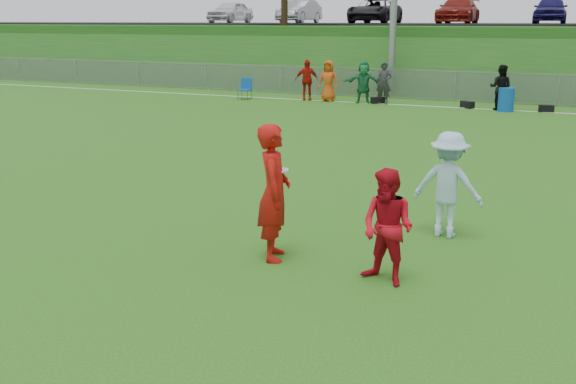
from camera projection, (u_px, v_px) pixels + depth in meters
The scene contains 14 objects.
ground at pixel (228, 261), 9.12m from camera, with size 120.00×120.00×0.00m, color #255C13.
sideline_far at pixel (447, 107), 25.09m from camera, with size 60.00×0.10×0.01m, color white.
fence at pixel (456, 86), 26.70m from camera, with size 58.00×0.06×1.30m.
berm at pixel (489, 53), 36.24m from camera, with size 120.00×18.00×3.00m, color #1B5417.
parking_lot at pixel (495, 24), 37.61m from camera, with size 120.00×12.00×0.10m, color black.
car_row at pixel (473, 11), 36.97m from camera, with size 32.04×5.18×1.44m.
spectator_row at pixel (377, 83), 25.97m from camera, with size 8.85×0.97×1.69m.
gear_bags at pixel (472, 105), 24.80m from camera, with size 7.03×0.58×0.26m.
player_red_left at pixel (274, 193), 9.00m from camera, with size 0.71×0.47×1.95m, color #AE110C.
player_red_center at pixel (388, 227), 8.17m from camera, with size 0.74×0.58×1.52m, color red.
player_blue at pixel (448, 185), 9.98m from camera, with size 1.08×0.62×1.67m, color #A2CFE1.
frisbee at pixel (280, 170), 9.00m from camera, with size 0.26×0.26×0.02m.
recycling_bin at pixel (506, 100), 23.88m from camera, with size 0.59×0.59×0.88m, color #0F4EAA.
camp_chair at pixel (245, 93), 27.56m from camera, with size 0.55×0.56×0.90m.
Camera 1 is at (4.16, -7.52, 3.32)m, focal length 40.00 mm.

